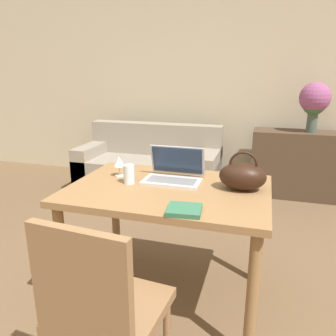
{
  "coord_description": "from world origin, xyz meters",
  "views": [
    {
      "loc": [
        0.54,
        -1.11,
        1.44
      ],
      "look_at": [
        0.01,
        0.67,
        0.9
      ],
      "focal_mm": 35.0,
      "sensor_mm": 36.0,
      "label": 1
    }
  ],
  "objects_px": {
    "laptop": "(174,171)",
    "drinking_glass": "(129,174)",
    "handbag": "(243,176)",
    "couch": "(150,168)",
    "chair": "(101,307)",
    "flower_vase": "(315,101)",
    "wine_glass": "(119,162)"
  },
  "relations": [
    {
      "from": "chair",
      "to": "laptop",
      "type": "height_order",
      "value": "laptop"
    },
    {
      "from": "drinking_glass",
      "to": "flower_vase",
      "type": "relative_size",
      "value": 0.21
    },
    {
      "from": "drinking_glass",
      "to": "couch",
      "type": "bearing_deg",
      "value": 106.27
    },
    {
      "from": "laptop",
      "to": "drinking_glass",
      "type": "bearing_deg",
      "value": -149.18
    },
    {
      "from": "laptop",
      "to": "wine_glass",
      "type": "distance_m",
      "value": 0.37
    },
    {
      "from": "chair",
      "to": "flower_vase",
      "type": "xyz_separation_m",
      "value": [
        1.09,
        2.98,
        0.63
      ]
    },
    {
      "from": "laptop",
      "to": "chair",
      "type": "bearing_deg",
      "value": -93.37
    },
    {
      "from": "couch",
      "to": "handbag",
      "type": "bearing_deg",
      "value": -55.93
    },
    {
      "from": "chair",
      "to": "wine_glass",
      "type": "bearing_deg",
      "value": 114.44
    },
    {
      "from": "wine_glass",
      "to": "flower_vase",
      "type": "distance_m",
      "value": 2.53
    },
    {
      "from": "drinking_glass",
      "to": "wine_glass",
      "type": "xyz_separation_m",
      "value": [
        -0.12,
        0.12,
        0.04
      ]
    },
    {
      "from": "handbag",
      "to": "flower_vase",
      "type": "bearing_deg",
      "value": 74.06
    },
    {
      "from": "laptop",
      "to": "wine_glass",
      "type": "height_order",
      "value": "laptop"
    },
    {
      "from": "drinking_glass",
      "to": "handbag",
      "type": "bearing_deg",
      "value": 7.04
    },
    {
      "from": "laptop",
      "to": "handbag",
      "type": "relative_size",
      "value": 1.32
    },
    {
      "from": "laptop",
      "to": "flower_vase",
      "type": "xyz_separation_m",
      "value": [
        1.04,
        2.06,
        0.31
      ]
    },
    {
      "from": "drinking_glass",
      "to": "laptop",
      "type": "bearing_deg",
      "value": 30.82
    },
    {
      "from": "couch",
      "to": "handbag",
      "type": "xyz_separation_m",
      "value": [
        1.24,
        -1.84,
        0.57
      ]
    },
    {
      "from": "couch",
      "to": "chair",
      "type": "bearing_deg",
      "value": -74.32
    },
    {
      "from": "chair",
      "to": "laptop",
      "type": "distance_m",
      "value": 0.98
    },
    {
      "from": "drinking_glass",
      "to": "flower_vase",
      "type": "distance_m",
      "value": 2.57
    },
    {
      "from": "wine_glass",
      "to": "flower_vase",
      "type": "relative_size",
      "value": 0.24
    },
    {
      "from": "chair",
      "to": "handbag",
      "type": "height_order",
      "value": "handbag"
    },
    {
      "from": "couch",
      "to": "handbag",
      "type": "relative_size",
      "value": 6.28
    },
    {
      "from": "chair",
      "to": "couch",
      "type": "height_order",
      "value": "chair"
    },
    {
      "from": "couch",
      "to": "wine_glass",
      "type": "relative_size",
      "value": 12.74
    },
    {
      "from": "flower_vase",
      "to": "chair",
      "type": "bearing_deg",
      "value": -110.11
    },
    {
      "from": "chair",
      "to": "drinking_glass",
      "type": "relative_size",
      "value": 7.8
    },
    {
      "from": "chair",
      "to": "handbag",
      "type": "relative_size",
      "value": 3.39
    },
    {
      "from": "laptop",
      "to": "flower_vase",
      "type": "distance_m",
      "value": 2.33
    },
    {
      "from": "couch",
      "to": "flower_vase",
      "type": "relative_size",
      "value": 3.09
    },
    {
      "from": "laptop",
      "to": "handbag",
      "type": "distance_m",
      "value": 0.44
    }
  ]
}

